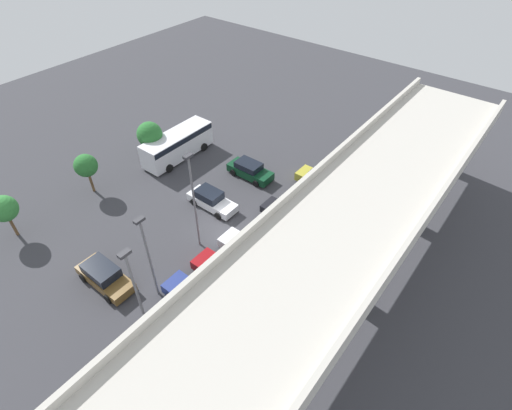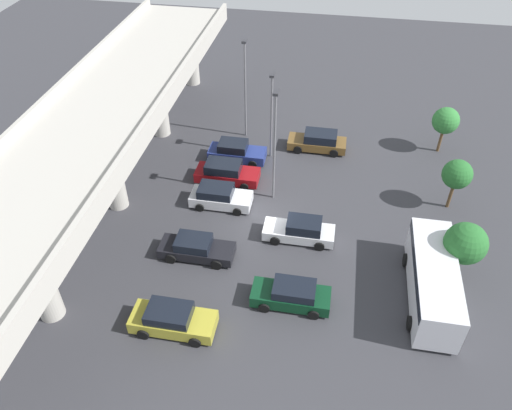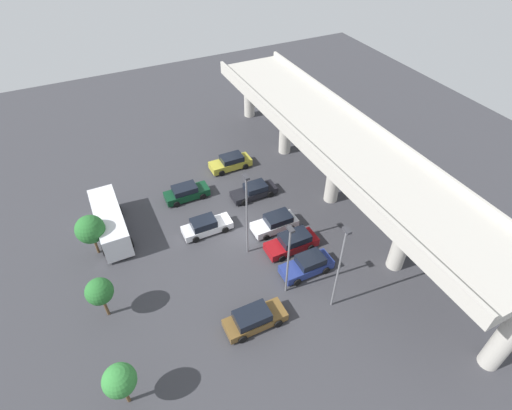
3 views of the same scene
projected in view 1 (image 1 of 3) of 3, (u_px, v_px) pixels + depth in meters
The scene contains 17 objects.
ground_plane at pixel (222, 224), 34.18m from camera, with size 85.60×85.60×0.00m, color #38383D.
highway_overpass at pixel (350, 224), 24.70m from camera, with size 41.36×7.69×8.25m.
parked_car_0 at pixel (321, 180), 37.62m from camera, with size 2.12×4.75×1.60m.
parked_car_1 at pixel (250, 170), 38.83m from camera, with size 2.02×4.61×1.56m.
parked_car_2 at pixel (289, 214), 34.16m from camera, with size 2.04×4.85×1.46m.
parked_car_3 at pixel (211, 200), 35.46m from camera, with size 2.00×4.75×1.60m.
parked_car_4 at pixel (247, 247), 31.09m from camera, with size 2.12×4.42×1.58m.
parked_car_5 at pixel (224, 272), 29.25m from camera, with size 2.16×4.87×1.63m.
parked_car_6 at pixel (194, 296), 27.61m from camera, with size 2.09×4.61×1.65m.
parked_car_7 at pixel (104, 276), 28.97m from camera, with size 2.13×4.82×1.62m.
shuttle_bus at pixel (177, 143), 40.85m from camera, with size 7.98×2.72×2.74m.
lamp_post_near_aisle at pixel (148, 252), 25.91m from camera, with size 0.70×0.35×7.30m.
lamp_post_mid_lot at pixel (193, 197), 29.08m from camera, with size 0.70×0.35×8.66m.
lamp_post_by_overpass at pixel (138, 295), 22.58m from camera, with size 0.70×0.35×8.56m.
tree_front_left at pixel (150, 135), 39.65m from camera, with size 2.54×2.54×4.21m.
tree_front_centre at pixel (86, 166), 35.69m from camera, with size 2.09×2.09×3.96m.
tree_front_right at pixel (4, 209), 31.32m from camera, with size 2.15×2.15×3.98m.
Camera 1 is at (17.65, 17.56, 23.65)m, focal length 28.00 mm.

